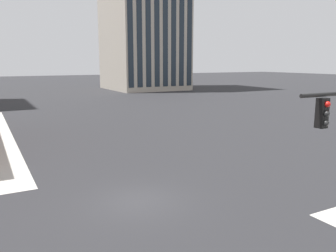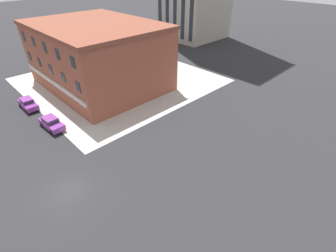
{
  "view_description": "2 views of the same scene",
  "coord_description": "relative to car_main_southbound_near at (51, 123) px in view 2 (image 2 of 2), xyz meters",
  "views": [
    {
      "loc": [
        -6.24,
        -14.65,
        6.63
      ],
      "look_at": [
        3.7,
        3.79,
        2.74
      ],
      "focal_mm": 37.26,
      "sensor_mm": 36.0,
      "label": 1
    },
    {
      "loc": [
        19.26,
        -4.66,
        19.33
      ],
      "look_at": [
        2.18,
        11.88,
        3.46
      ],
      "focal_mm": 26.41,
      "sensor_mm": 36.0,
      "label": 2
    }
  ],
  "objects": [
    {
      "name": "storefront_block_near_corner",
      "position": [
        -8.0,
        12.89,
        4.57
      ],
      "size": [
        23.13,
        17.43,
        10.96
      ],
      "color": "brown",
      "rests_on": "ground"
    },
    {
      "name": "ground_plane",
      "position": [
        12.33,
        -3.61,
        -0.92
      ],
      "size": [
        320.0,
        320.0,
        0.0
      ],
      "primitive_type": "plane",
      "color": "#262628"
    },
    {
      "name": "car_main_southbound_near",
      "position": [
        0.0,
        0.0,
        0.0
      ],
      "size": [
        4.51,
        2.11,
        1.68
      ],
      "color": "#7A3389",
      "rests_on": "ground"
    },
    {
      "name": "car_main_southbound_far",
      "position": [
        -8.1,
        -0.34,
        0.0
      ],
      "size": [
        4.42,
        1.92,
        1.68
      ],
      "color": "#7A3389",
      "rests_on": "ground"
    },
    {
      "name": "sidewalk_far_corner",
      "position": [
        -7.67,
        16.39,
        -0.92
      ],
      "size": [
        32.0,
        32.0,
        0.02
      ],
      "primitive_type": "cube",
      "color": "#B7B2A8",
      "rests_on": "ground"
    }
  ]
}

